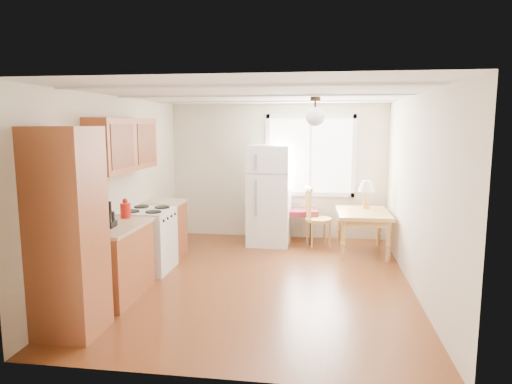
% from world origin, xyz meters
% --- Properties ---
extents(room_shell, '(4.60, 5.60, 2.62)m').
position_xyz_m(room_shell, '(0.00, 0.00, 1.25)').
color(room_shell, '#522510').
rests_on(room_shell, ground).
extents(kitchen_run, '(0.65, 3.40, 2.20)m').
position_xyz_m(kitchen_run, '(-1.72, -0.63, 0.84)').
color(kitchen_run, brown).
rests_on(kitchen_run, ground).
extents(window_unit, '(1.64, 0.05, 1.51)m').
position_xyz_m(window_unit, '(0.60, 2.47, 1.55)').
color(window_unit, white).
rests_on(window_unit, room_shell).
extents(pendant_light, '(0.26, 0.26, 0.40)m').
position_xyz_m(pendant_light, '(0.70, 0.40, 2.24)').
color(pendant_light, black).
rests_on(pendant_light, room_shell).
extents(refrigerator, '(0.74, 0.76, 1.76)m').
position_xyz_m(refrigerator, '(-0.10, 1.95, 0.88)').
color(refrigerator, white).
rests_on(refrigerator, ground).
extents(bench, '(1.35, 0.68, 0.60)m').
position_xyz_m(bench, '(0.10, 2.11, 0.53)').
color(bench, maroon).
rests_on(bench, ground).
extents(dining_table, '(0.86, 1.13, 0.69)m').
position_xyz_m(dining_table, '(1.50, 1.60, 0.59)').
color(dining_table, '#B58745').
rests_on(dining_table, ground).
extents(chair, '(0.50, 0.49, 1.05)m').
position_xyz_m(chair, '(0.68, 1.87, 0.60)').
color(chair, '#B58745').
rests_on(chair, ground).
extents(table_lamp, '(0.28, 0.28, 0.49)m').
position_xyz_m(table_lamp, '(1.57, 1.86, 1.05)').
color(table_lamp, '#D18F43').
rests_on(table_lamp, dining_table).
extents(coffee_maker, '(0.18, 0.22, 0.33)m').
position_xyz_m(coffee_maker, '(-1.72, -0.96, 1.02)').
color(coffee_maker, black).
rests_on(coffee_maker, kitchen_run).
extents(kettle, '(0.14, 0.14, 0.26)m').
position_xyz_m(kettle, '(-1.73, -0.40, 1.01)').
color(kettle, red).
rests_on(kettle, kitchen_run).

